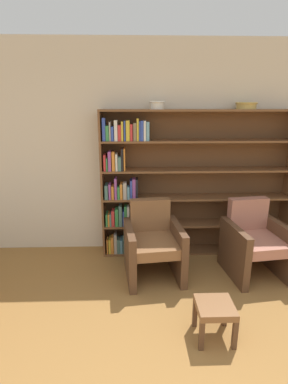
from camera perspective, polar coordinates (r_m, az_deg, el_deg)
wall_back at (r=4.02m, az=4.47°, el=7.92°), size 12.00×0.06×2.75m
bookshelf at (r=3.96m, az=6.59°, el=1.27°), size 2.49×0.30×1.91m
bowl_stoneware at (r=3.77m, az=2.52°, el=16.30°), size 0.18×0.18×0.09m
bowl_sage at (r=4.01m, az=18.90°, el=15.38°), size 0.26×0.26×0.08m
armchair_leather at (r=3.56m, az=1.73°, el=-9.79°), size 0.71×0.75×0.87m
armchair_cushioned at (r=3.82m, az=20.34°, el=-8.92°), size 0.72×0.75×0.87m
footstool at (r=2.83m, az=13.35°, el=-21.17°), size 0.32×0.32×0.33m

